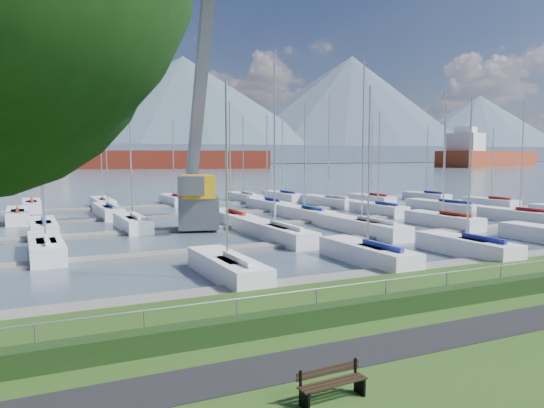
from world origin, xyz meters
TOP-DOWN VIEW (x-y plane):
  - path at (0.00, -3.00)m, footprint 160.00×2.00m
  - water at (0.00, 260.00)m, footprint 800.00×540.00m
  - hedge at (0.00, -0.40)m, footprint 80.00×0.70m
  - fence at (0.00, 0.00)m, footprint 80.00×0.04m
  - foothill at (0.00, 330.00)m, footprint 900.00×80.00m
  - mountains at (7.35, 404.62)m, footprint 1190.00×360.00m
  - docks at (0.00, 26.00)m, footprint 90.00×41.60m
  - bench_left at (-6.66, -5.29)m, footprint 1.82×0.51m
  - crane at (0.25, 26.72)m, footprint 5.31×13.46m
  - cargo_ship_mid at (30.68, 218.08)m, footprint 111.01×49.10m
  - cargo_ship_east at (205.68, 184.34)m, footprint 88.23×46.93m
  - sailboat_fleet at (-1.00, 29.52)m, footprint 74.90×49.09m

SIDE VIEW (x-z plane):
  - water at x=0.00m, z-range -0.50..-0.30m
  - docks at x=0.00m, z-range -0.34..-0.09m
  - path at x=0.00m, z-range -0.01..0.03m
  - hedge at x=0.00m, z-range 0.00..0.70m
  - bench_left at x=-6.66m, z-range -0.01..0.84m
  - fence at x=0.00m, z-range 1.18..1.22m
  - cargo_ship_mid at x=30.68m, z-range -7.30..14.20m
  - cargo_ship_east at x=205.68m, z-range -7.09..14.41m
  - crane at x=0.25m, z-range -5.85..16.50m
  - sailboat_fleet at x=-1.00m, z-range -1.50..12.26m
  - foothill at x=0.00m, z-range 0.00..12.00m
  - mountains at x=7.35m, z-range -10.82..104.18m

